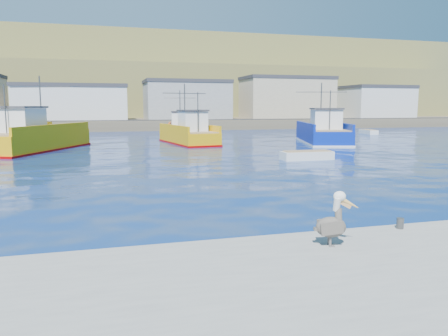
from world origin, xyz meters
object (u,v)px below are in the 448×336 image
object	(u,v)px
trawler_yellow_a	(33,138)
boat_orange	(180,128)
skiff_mid	(307,156)
trawler_yellow_b	(189,134)
pelican	(333,223)
skiff_far	(368,132)
trawler_blue	(323,133)

from	to	relation	value
trawler_yellow_a	boat_orange	distance (m)	22.65
boat_orange	skiff_mid	bearing A→B (deg)	-81.06
trawler_yellow_b	boat_orange	bearing A→B (deg)	84.56
boat_orange	pelican	bearing A→B (deg)	-95.32
trawler_yellow_b	boat_orange	distance (m)	12.47
skiff_far	skiff_mid	bearing A→B (deg)	-130.77
trawler_blue	trawler_yellow_a	bearing A→B (deg)	-178.45
trawler_blue	skiff_far	xyz separation A→B (m)	(13.87, 12.40, -0.80)
trawler_blue	skiff_far	distance (m)	18.62
trawler_yellow_b	skiff_mid	size ratio (longest dim) A/B	2.78
skiff_far	pelican	xyz separation A→B (m)	(-31.31, -45.72, 0.83)
trawler_blue	boat_orange	bearing A→B (deg)	130.21
boat_orange	skiff_far	world-z (taller)	boat_orange
boat_orange	skiff_far	xyz separation A→B (m)	(26.79, -2.89, -0.77)
trawler_yellow_b	skiff_mid	distance (m)	17.29
boat_orange	trawler_yellow_a	bearing A→B (deg)	-134.80
boat_orange	skiff_far	bearing A→B (deg)	-6.15
trawler_yellow_b	pelican	size ratio (longest dim) A/B	7.82
skiff_mid	skiff_far	bearing A→B (deg)	49.23
pelican	skiff_mid	bearing A→B (deg)	65.56
trawler_blue	skiff_mid	bearing A→B (deg)	-122.04
trawler_yellow_a	trawler_yellow_b	size ratio (longest dim) A/B	1.28
trawler_blue	pelican	world-z (taller)	trawler_blue
trawler_blue	skiff_far	world-z (taller)	trawler_blue
skiff_mid	boat_orange	bearing A→B (deg)	98.94
boat_orange	pelican	world-z (taller)	boat_orange
trawler_yellow_b	trawler_yellow_a	bearing A→B (deg)	-166.09
skiff_mid	skiff_far	distance (m)	34.10
boat_orange	skiff_mid	xyz separation A→B (m)	(4.52, -28.71, -0.76)
trawler_blue	boat_orange	size ratio (longest dim) A/B	1.44
skiff_mid	trawler_blue	bearing A→B (deg)	57.96
trawler_blue	pelican	size ratio (longest dim) A/B	9.05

